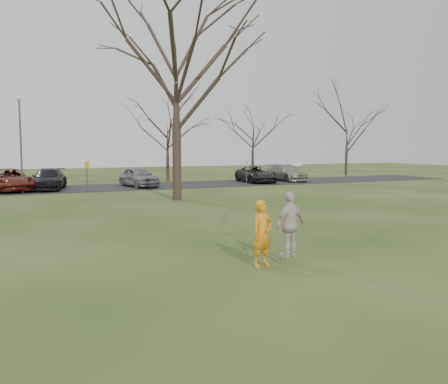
{
  "coord_description": "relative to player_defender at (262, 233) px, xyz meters",
  "views": [
    {
      "loc": [
        -6.55,
        -10.58,
        3.03
      ],
      "look_at": [
        0.0,
        4.0,
        1.5
      ],
      "focal_mm": 37.83,
      "sensor_mm": 36.0,
      "label": 1
    }
  ],
  "objects": [
    {
      "name": "small_tree_row",
      "position": [
        5.23,
        30.3,
        3.04
      ],
      "size": [
        55.0,
        5.9,
        8.5
      ],
      "color": "#352821",
      "rests_on": "ground"
    },
    {
      "name": "lamp_post",
      "position": [
        -5.16,
        22.74,
        3.12
      ],
      "size": [
        0.34,
        0.34,
        6.27
      ],
      "color": "#47474C",
      "rests_on": "ground"
    },
    {
      "name": "catching_play",
      "position": [
        0.76,
        -0.1,
        0.2
      ],
      "size": [
        1.08,
        0.69,
        2.42
      ],
      "color": "beige",
      "rests_on": "ground"
    },
    {
      "name": "car_3",
      "position": [
        -3.42,
        24.9,
        -0.08
      ],
      "size": [
        3.1,
        5.34,
        1.46
      ],
      "primitive_type": "imported",
      "rotation": [
        0.0,
        0.0,
        -0.22
      ],
      "color": "black",
      "rests_on": "parking_strip"
    },
    {
      "name": "parking_strip",
      "position": [
        0.84,
        25.24,
        -0.83
      ],
      "size": [
        62.0,
        6.5,
        0.04
      ],
      "primitive_type": "cube",
      "color": "black",
      "rests_on": "ground"
    },
    {
      "name": "sign_yellow",
      "position": [
        -1.16,
        22.24,
        0.6
      ],
      "size": [
        0.35,
        0.35,
        2.08
      ],
      "color": "#47474C",
      "rests_on": "ground"
    },
    {
      "name": "car_7",
      "position": [
        16.47,
        25.47,
        -0.09
      ],
      "size": [
        2.02,
        4.94,
        1.43
      ],
      "primitive_type": "imported",
      "rotation": [
        0.0,
        0.0,
        -0.0
      ],
      "color": "gray",
      "rests_on": "parking_strip"
    },
    {
      "name": "car_6",
      "position": [
        13.17,
        24.98,
        -0.13
      ],
      "size": [
        2.63,
        5.07,
        1.37
      ],
      "primitive_type": "imported",
      "rotation": [
        0.0,
        0.0,
        -0.08
      ],
      "color": "black",
      "rests_on": "parking_strip"
    },
    {
      "name": "sign_white",
      "position": [
        10.84,
        22.24,
        0.6
      ],
      "size": [
        0.35,
        0.35,
        2.08
      ],
      "color": "#47474C",
      "rests_on": "ground"
    },
    {
      "name": "big_tree",
      "position": [
        2.84,
        15.24,
        6.15
      ],
      "size": [
        9.0,
        9.0,
        14.0
      ],
      "primitive_type": null,
      "color": "#352821",
      "rests_on": "ground"
    },
    {
      "name": "player_defender",
      "position": [
        0.0,
        0.0,
        0.0
      ],
      "size": [
        0.7,
        0.55,
        1.7
      ],
      "primitive_type": "imported",
      "rotation": [
        0.0,
        0.0,
        0.26
      ],
      "color": "orange",
      "rests_on": "ground"
    },
    {
      "name": "car_2",
      "position": [
        -5.95,
        24.87,
        -0.05
      ],
      "size": [
        3.52,
        5.85,
        1.52
      ],
      "primitive_type": "imported",
      "rotation": [
        0.0,
        0.0,
        0.19
      ],
      "color": "maroon",
      "rests_on": "parking_strip"
    },
    {
      "name": "car_4",
      "position": [
        2.94,
        24.64,
        -0.06
      ],
      "size": [
        2.52,
        4.63,
        1.49
      ],
      "primitive_type": "imported",
      "rotation": [
        0.0,
        0.0,
        0.18
      ],
      "color": "gray",
      "rests_on": "parking_strip"
    },
    {
      "name": "ground",
      "position": [
        0.84,
        0.24,
        -0.85
      ],
      "size": [
        120.0,
        120.0,
        0.0
      ],
      "primitive_type": "plane",
      "color": "#1E380F",
      "rests_on": "ground"
    }
  ]
}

